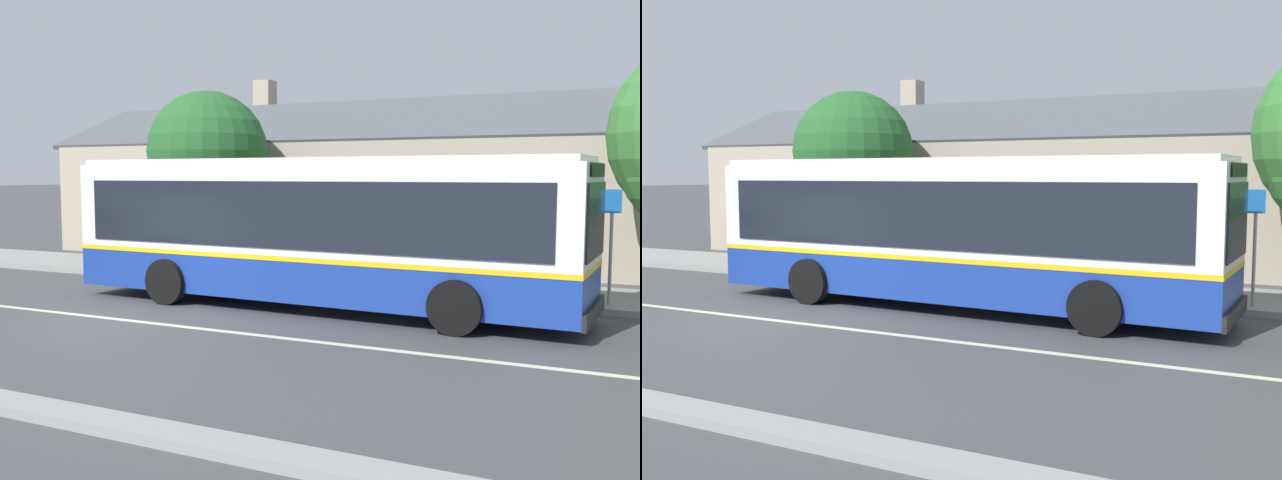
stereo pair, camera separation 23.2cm
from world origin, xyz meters
The scene contains 8 objects.
ground_plane centered at (0.00, 0.00, 0.00)m, with size 300.00×300.00×0.00m, color #424244.
sidewalk_far centered at (0.00, 6.00, 0.07)m, with size 60.00×3.00×0.15m, color gray.
lane_divider_stripe centered at (0.00, 0.00, 0.00)m, with size 60.00×0.16×0.01m, color beige.
community_building centered at (2.45, 13.26, 2.05)m, with size 27.64×8.19×6.54m.
transit_bus centered at (2.79, 2.90, 1.71)m, with size 11.33×3.06×3.18m.
bench_by_building centered at (-2.78, 5.86, 0.57)m, with size 1.72×0.51×0.94m.
street_tree_secondary centered at (-3.06, 7.31, 3.53)m, with size 3.62×3.62×5.35m.
bus_stop_sign centered at (8.48, 4.99, 1.64)m, with size 0.36×0.07×2.40m.
Camera 2 is at (9.65, -10.60, 2.84)m, focal length 40.00 mm.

